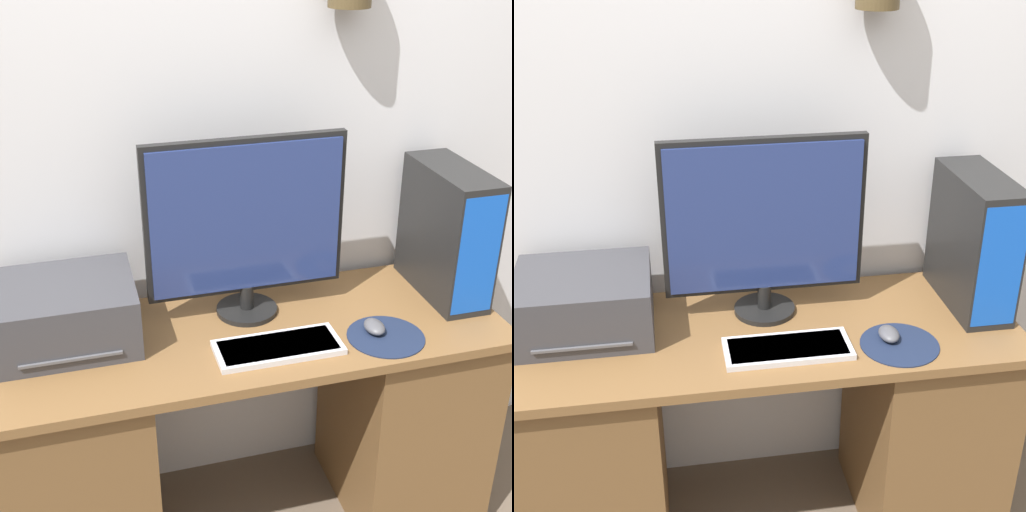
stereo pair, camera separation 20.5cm
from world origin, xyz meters
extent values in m
cube|color=silver|center=(0.00, 0.62, 1.35)|extent=(6.40, 0.05, 2.70)
cube|color=brown|center=(0.00, 0.28, 0.77)|extent=(1.55, 0.56, 0.03)
cube|color=brown|center=(-0.55, 0.28, 0.38)|extent=(0.44, 0.52, 0.76)
cube|color=brown|center=(0.55, 0.28, 0.38)|extent=(0.44, 0.52, 0.76)
cylinder|color=black|center=(0.02, 0.39, 0.80)|extent=(0.19, 0.19, 0.02)
cylinder|color=black|center=(0.02, 0.39, 0.84)|extent=(0.04, 0.04, 0.08)
cube|color=black|center=(0.02, 0.40, 1.11)|extent=(0.61, 0.03, 0.49)
cube|color=navy|center=(0.02, 0.38, 1.11)|extent=(0.58, 0.01, 0.46)
cube|color=silver|center=(0.05, 0.16, 0.80)|extent=(0.37, 0.15, 0.02)
cube|color=white|center=(0.05, 0.16, 0.80)|extent=(0.34, 0.13, 0.01)
cylinder|color=#19233D|center=(0.38, 0.13, 0.79)|extent=(0.23, 0.23, 0.00)
ellipsoid|color=#4C4C51|center=(0.35, 0.17, 0.81)|extent=(0.06, 0.09, 0.03)
cube|color=black|center=(0.68, 0.35, 1.00)|extent=(0.15, 0.38, 0.43)
cube|color=blue|center=(0.68, 0.17, 1.00)|extent=(0.14, 0.01, 0.39)
cube|color=#38383D|center=(-0.53, 0.38, 0.88)|extent=(0.40, 0.33, 0.18)
cube|color=#515156|center=(-0.53, 0.28, 0.83)|extent=(0.28, 0.15, 0.01)
camera|label=1|loc=(-0.48, -1.49, 1.95)|focal=50.00mm
camera|label=2|loc=(-0.28, -1.53, 1.95)|focal=50.00mm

